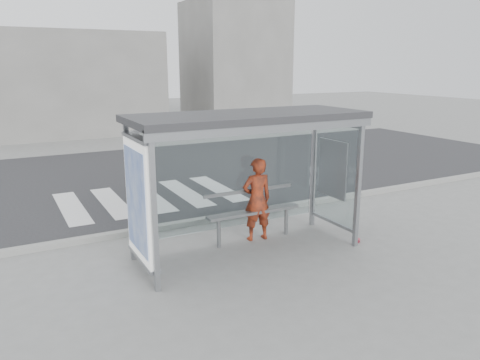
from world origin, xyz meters
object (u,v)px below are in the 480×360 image
Objects in this scene: person at (257,199)px; soda_can at (358,240)px; bench at (253,212)px; bus_shelter at (228,150)px.

soda_can is at bearing 152.65° from person.
person is 0.25m from bench.
bus_shelter is at bearing -150.35° from bench.
soda_can is (2.57, -0.65, -1.95)m from bus_shelter.
bus_shelter is at bearing 32.83° from person.
bus_shelter reaches higher than person.
person is at bearing 27.69° from bus_shelter.
bus_shelter is 2.53× the size of person.
bench is (0.76, 0.43, -1.38)m from bus_shelter.
soda_can is (1.81, -1.08, -0.57)m from bench.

